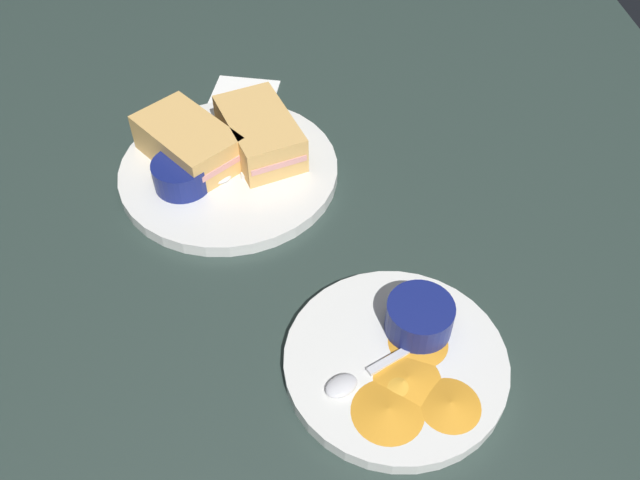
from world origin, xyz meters
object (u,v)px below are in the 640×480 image
(plate_chips_companion, at_px, (395,362))
(ramekin_light_gravy, at_px, (420,316))
(spoon_by_gravy_ramekin, at_px, (356,379))
(sandwich_half_near, at_px, (260,133))
(spoon_by_dark_ramekin, at_px, (229,177))
(sandwich_half_far, at_px, (188,143))
(plate_sandwich_main, at_px, (229,171))
(ramekin_dark_sauce, at_px, (181,173))

(plate_chips_companion, distance_m, ramekin_light_gravy, 0.05)
(ramekin_light_gravy, relative_size, spoon_by_gravy_ramekin, 0.70)
(sandwich_half_near, relative_size, spoon_by_gravy_ramekin, 1.56)
(spoon_by_dark_ramekin, xyz_separation_m, plate_chips_companion, (0.27, 0.16, -0.01))
(sandwich_half_far, distance_m, ramekin_light_gravy, 0.36)
(sandwich_half_far, bearing_deg, spoon_by_dark_ramekin, 47.61)
(sandwich_half_far, bearing_deg, ramekin_light_gravy, 39.75)
(plate_sandwich_main, distance_m, sandwich_half_near, 0.06)
(ramekin_dark_sauce, bearing_deg, ramekin_light_gravy, 45.98)
(spoon_by_dark_ramekin, relative_size, plate_chips_companion, 0.46)
(spoon_by_dark_ramekin, bearing_deg, plate_chips_companion, 30.46)
(sandwich_half_near, height_order, sandwich_half_far, same)
(plate_sandwich_main, height_order, spoon_by_gravy_ramekin, spoon_by_gravy_ramekin)
(plate_chips_companion, bearing_deg, spoon_by_dark_ramekin, -149.54)
(ramekin_dark_sauce, bearing_deg, sandwich_half_far, 172.00)
(sandwich_half_far, height_order, spoon_by_gravy_ramekin, sandwich_half_far)
(ramekin_light_gravy, distance_m, spoon_by_gravy_ramekin, 0.09)
(plate_sandwich_main, bearing_deg, sandwich_half_near, 126.53)
(plate_sandwich_main, xyz_separation_m, sandwich_half_near, (-0.03, 0.04, 0.03))
(sandwich_half_far, xyz_separation_m, spoon_by_dark_ramekin, (0.04, 0.05, -0.02))
(spoon_by_gravy_ramekin, bearing_deg, plate_sandwich_main, -159.52)
(sandwich_half_near, height_order, ramekin_light_gravy, sandwich_half_near)
(sandwich_half_far, xyz_separation_m, ramekin_dark_sauce, (0.05, -0.01, -0.01))
(spoon_by_dark_ramekin, xyz_separation_m, spoon_by_gravy_ramekin, (0.29, 0.12, 0.00))
(sandwich_half_near, xyz_separation_m, ramekin_light_gravy, (0.29, 0.14, -0.01))
(sandwich_half_near, xyz_separation_m, plate_chips_companion, (0.32, 0.12, -0.03))
(plate_sandwich_main, bearing_deg, sandwich_half_far, -113.47)
(sandwich_half_far, relative_size, spoon_by_dark_ramekin, 1.50)
(plate_sandwich_main, distance_m, ramekin_dark_sauce, 0.07)
(sandwich_half_far, distance_m, plate_chips_companion, 0.37)
(ramekin_dark_sauce, xyz_separation_m, spoon_by_gravy_ramekin, (0.28, 0.17, -0.01))
(plate_chips_companion, bearing_deg, ramekin_dark_sauce, -141.15)
(sandwich_half_near, bearing_deg, spoon_by_dark_ramekin, -37.12)
(sandwich_half_far, height_order, ramekin_light_gravy, sandwich_half_far)
(plate_sandwich_main, relative_size, ramekin_dark_sauce, 3.97)
(ramekin_light_gravy, bearing_deg, ramekin_dark_sauce, -134.02)
(plate_chips_companion, relative_size, ramekin_light_gravy, 3.27)
(ramekin_dark_sauce, height_order, spoon_by_dark_ramekin, ramekin_dark_sauce)
(sandwich_half_near, distance_m, ramekin_dark_sauce, 0.11)
(plate_sandwich_main, distance_m, spoon_by_gravy_ramekin, 0.33)
(plate_sandwich_main, height_order, ramekin_light_gravy, ramekin_light_gravy)
(spoon_by_dark_ramekin, bearing_deg, sandwich_half_near, 142.88)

